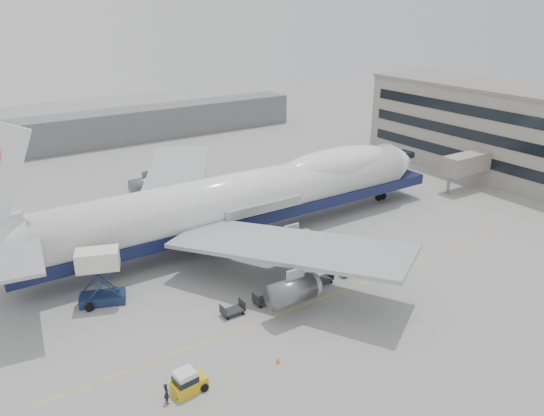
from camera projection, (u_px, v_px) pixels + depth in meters
ground at (297, 273)px, 61.02m from camera, size 260.00×260.00×0.00m
apron_line at (331, 295)px, 56.38m from camera, size 60.00×0.15×0.01m
hangar at (57, 135)px, 108.73m from camera, size 110.00×8.00×7.00m
airliner at (247, 196)px, 68.58m from camera, size 67.00×55.30×19.98m
catering_truck at (99, 273)px, 53.81m from camera, size 5.04×4.20×6.00m
baggage_tug at (188, 383)px, 42.18m from camera, size 2.93×1.76×2.05m
ground_worker at (166, 393)px, 41.07m from camera, size 0.48×0.68×1.78m
traffic_cone at (278, 360)px, 45.78m from camera, size 0.41×0.41×0.60m
dolly_0 at (233, 310)px, 52.73m from camera, size 2.30×1.35×1.30m
dolly_1 at (265, 299)px, 54.70m from camera, size 2.30×1.35×1.30m
dolly_2 at (295, 288)px, 56.67m from camera, size 2.30×1.35×1.30m
dolly_3 at (322, 279)px, 58.64m from camera, size 2.30×1.35×1.30m
dolly_4 at (348, 270)px, 60.61m from camera, size 2.30×1.35×1.30m
dolly_5 at (373, 261)px, 62.58m from camera, size 2.30×1.35×1.30m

